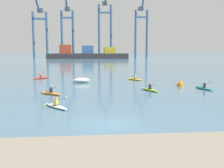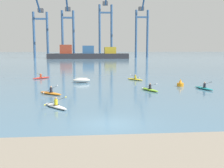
% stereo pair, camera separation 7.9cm
% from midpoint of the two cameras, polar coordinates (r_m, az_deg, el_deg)
% --- Properties ---
extents(ground_plane, '(800.00, 800.00, 0.00)m').
position_cam_midpoint_polar(ground_plane, '(18.47, -0.30, -8.49)').
color(ground_plane, '#476B84').
extents(container_barge, '(40.36, 8.78, 6.94)m').
position_cam_midpoint_polar(container_barge, '(138.14, -5.14, 6.30)').
color(container_barge, '#28282D').
rests_on(container_barge, ground).
extents(gantry_crane_west, '(8.06, 19.36, 32.10)m').
position_cam_midpoint_polar(gantry_crane_west, '(147.63, -14.86, 11.68)').
color(gantry_crane_west, '#335684').
rests_on(gantry_crane_west, ground).
extents(gantry_crane_west_mid, '(7.01, 16.89, 34.85)m').
position_cam_midpoint_polar(gantry_crane_west_mid, '(146.52, -9.28, 12.04)').
color(gantry_crane_west_mid, '#335684').
rests_on(gantry_crane_west_mid, ground).
extents(gantry_crane_east_mid, '(7.80, 20.27, 39.15)m').
position_cam_midpoint_polar(gantry_crane_east_mid, '(152.64, -1.33, 12.91)').
color(gantry_crane_east_mid, '#335684').
rests_on(gantry_crane_east_mid, ground).
extents(gantry_crane_east, '(7.70, 16.45, 38.93)m').
position_cam_midpoint_polar(gantry_crane_east, '(155.89, 6.36, 12.25)').
color(gantry_crane_east, '#335684').
rests_on(gantry_crane_east, ground).
extents(capsized_dinghy, '(2.60, 1.10, 0.76)m').
position_cam_midpoint_polar(capsized_dinghy, '(40.74, -6.41, 0.77)').
color(capsized_dinghy, beige).
rests_on(capsized_dinghy, ground).
extents(channel_buoy, '(0.90, 0.90, 1.00)m').
position_cam_midpoint_polar(channel_buoy, '(37.73, 14.26, 0.07)').
color(channel_buoy, orange).
rests_on(channel_buoy, ground).
extents(kayak_orange, '(2.95, 2.69, 0.97)m').
position_cam_midpoint_polar(kayak_orange, '(30.91, -12.73, -1.84)').
color(kayak_orange, orange).
rests_on(kayak_orange, ground).
extents(kayak_lime, '(2.11, 3.37, 0.95)m').
position_cam_midpoint_polar(kayak_lime, '(33.06, 7.99, -1.12)').
color(kayak_lime, '#7ABC2D').
rests_on(kayak_lime, ground).
extents(kayak_white, '(2.53, 3.07, 0.95)m').
position_cam_midpoint_polar(kayak_white, '(23.91, -11.71, -4.52)').
color(kayak_white, silver).
rests_on(kayak_white, ground).
extents(kayak_red, '(2.87, 2.78, 0.95)m').
position_cam_midpoint_polar(kayak_red, '(47.47, -14.63, 1.31)').
color(kayak_red, red).
rests_on(kayak_red, ground).
extents(kayak_teal, '(2.16, 3.44, 0.97)m').
position_cam_midpoint_polar(kayak_teal, '(35.79, 18.86, -0.80)').
color(kayak_teal, teal).
rests_on(kayak_teal, ground).
extents(kayak_yellow, '(2.44, 3.13, 0.99)m').
position_cam_midpoint_polar(kayak_yellow, '(43.91, 4.91, 1.04)').
color(kayak_yellow, yellow).
rests_on(kayak_yellow, ground).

